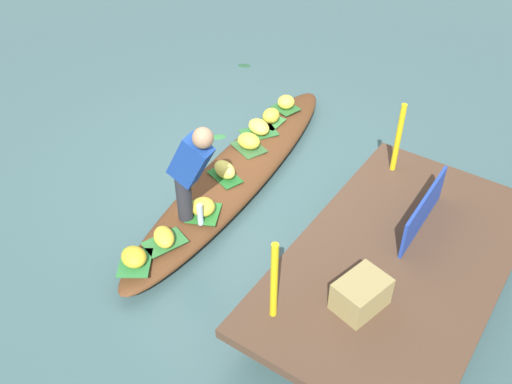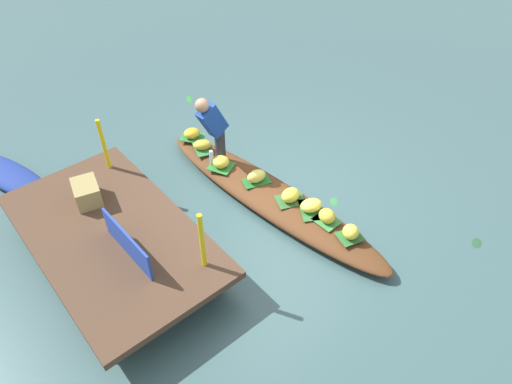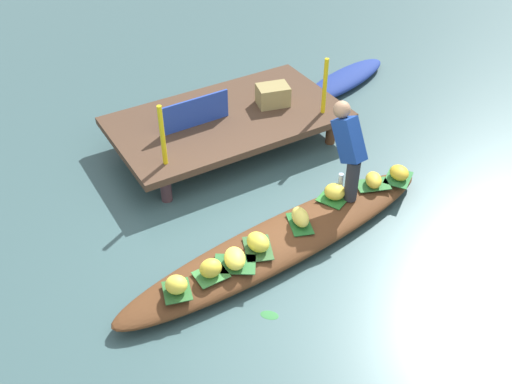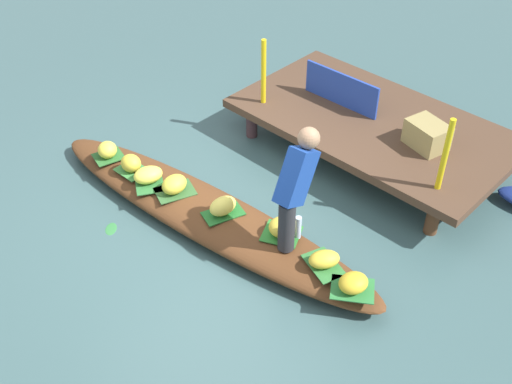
# 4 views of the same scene
# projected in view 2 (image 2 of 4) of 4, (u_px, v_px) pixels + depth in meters

# --- Properties ---
(canal_water) EXTENTS (40.00, 40.00, 0.00)m
(canal_water) POSITION_uv_depth(u_px,v_px,m) (268.00, 202.00, 6.97)
(canal_water) COLOR #395758
(canal_water) RESTS_ON ground
(dock_platform) EXTENTS (3.20, 1.80, 0.47)m
(dock_platform) POSITION_uv_depth(u_px,v_px,m) (112.00, 235.00, 5.92)
(dock_platform) COLOR #4B3425
(dock_platform) RESTS_ON ground
(vendor_boat) EXTENTS (4.30, 1.14, 0.25)m
(vendor_boat) POSITION_uv_depth(u_px,v_px,m) (268.00, 196.00, 6.89)
(vendor_boat) COLOR #553119
(vendor_boat) RESTS_ON ground
(moored_boat) EXTENTS (2.11, 1.08, 0.20)m
(moored_boat) POSITION_uv_depth(u_px,v_px,m) (9.00, 175.00, 7.27)
(moored_boat) COLOR navy
(moored_boat) RESTS_ON ground
(leaf_mat_0) EXTENTS (0.42, 0.48, 0.01)m
(leaf_mat_0) POSITION_uv_depth(u_px,v_px,m) (290.00, 200.00, 6.62)
(leaf_mat_0) COLOR #325E2F
(leaf_mat_0) RESTS_ON vendor_boat
(banana_bunch_0) EXTENTS (0.24, 0.30, 0.19)m
(banana_bunch_0) POSITION_uv_depth(u_px,v_px,m) (291.00, 195.00, 6.56)
(banana_bunch_0) COLOR yellow
(banana_bunch_0) RESTS_ON vendor_boat
(leaf_mat_1) EXTENTS (0.35, 0.38, 0.01)m
(leaf_mat_1) POSITION_uv_depth(u_px,v_px,m) (350.00, 237.00, 6.10)
(leaf_mat_1) COLOR #2B622B
(leaf_mat_1) RESTS_ON vendor_boat
(banana_bunch_1) EXTENTS (0.31, 0.31, 0.18)m
(banana_bunch_1) POSITION_uv_depth(u_px,v_px,m) (351.00, 232.00, 6.04)
(banana_bunch_1) COLOR yellow
(banana_bunch_1) RESTS_ON vendor_boat
(leaf_mat_2) EXTENTS (0.47, 0.38, 0.01)m
(leaf_mat_2) POSITION_uv_depth(u_px,v_px,m) (203.00, 149.00, 7.54)
(leaf_mat_2) COLOR #307234
(leaf_mat_2) RESTS_ON vendor_boat
(banana_bunch_2) EXTENTS (0.33, 0.35, 0.15)m
(banana_bunch_2) POSITION_uv_depth(u_px,v_px,m) (202.00, 145.00, 7.49)
(banana_bunch_2) COLOR gold
(banana_bunch_2) RESTS_ON vendor_boat
(leaf_mat_3) EXTENTS (0.53, 0.49, 0.01)m
(leaf_mat_3) POSITION_uv_depth(u_px,v_px,m) (311.00, 210.00, 6.47)
(leaf_mat_3) COLOR #2C6A32
(leaf_mat_3) RESTS_ON vendor_boat
(banana_bunch_3) EXTENTS (0.32, 0.37, 0.17)m
(banana_bunch_3) POSITION_uv_depth(u_px,v_px,m) (311.00, 205.00, 6.42)
(banana_bunch_3) COLOR #F9E24C
(banana_bunch_3) RESTS_ON vendor_boat
(leaf_mat_4) EXTENTS (0.34, 0.28, 0.01)m
(leaf_mat_4) POSITION_uv_depth(u_px,v_px,m) (326.00, 221.00, 6.31)
(leaf_mat_4) COLOR #3C813D
(leaf_mat_4) RESTS_ON vendor_boat
(banana_bunch_4) EXTENTS (0.24, 0.21, 0.19)m
(banana_bunch_4) POSITION_uv_depth(u_px,v_px,m) (327.00, 216.00, 6.25)
(banana_bunch_4) COLOR gold
(banana_bunch_4) RESTS_ON vendor_boat
(leaf_mat_5) EXTENTS (0.46, 0.45, 0.01)m
(leaf_mat_5) POSITION_uv_depth(u_px,v_px,m) (221.00, 166.00, 7.19)
(leaf_mat_5) COLOR #29742B
(leaf_mat_5) RESTS_ON vendor_boat
(banana_bunch_5) EXTENTS (0.30, 0.30, 0.17)m
(banana_bunch_5) POSITION_uv_depth(u_px,v_px,m) (221.00, 162.00, 7.14)
(banana_bunch_5) COLOR gold
(banana_bunch_5) RESTS_ON vendor_boat
(leaf_mat_6) EXTENTS (0.36, 0.46, 0.01)m
(leaf_mat_6) POSITION_uv_depth(u_px,v_px,m) (256.00, 181.00, 6.93)
(leaf_mat_6) COLOR #206226
(leaf_mat_6) RESTS_ON vendor_boat
(banana_bunch_6) EXTENTS (0.24, 0.32, 0.20)m
(banana_bunch_6) POSITION_uv_depth(u_px,v_px,m) (256.00, 176.00, 6.86)
(banana_bunch_6) COLOR #EDD656
(banana_bunch_6) RESTS_ON vendor_boat
(leaf_mat_7) EXTENTS (0.49, 0.46, 0.01)m
(leaf_mat_7) POSITION_uv_depth(u_px,v_px,m) (192.00, 137.00, 7.77)
(leaf_mat_7) COLOR #2A7336
(leaf_mat_7) RESTS_ON vendor_boat
(banana_bunch_7) EXTENTS (0.30, 0.33, 0.16)m
(banana_bunch_7) POSITION_uv_depth(u_px,v_px,m) (192.00, 133.00, 7.72)
(banana_bunch_7) COLOR gold
(banana_bunch_7) RESTS_ON vendor_boat
(vendor_person) EXTENTS (0.23, 0.52, 1.20)m
(vendor_person) POSITION_uv_depth(u_px,v_px,m) (213.00, 125.00, 6.82)
(vendor_person) COLOR #28282D
(vendor_person) RESTS_ON vendor_boat
(water_bottle) EXTENTS (0.06, 0.06, 0.25)m
(water_bottle) POSITION_uv_depth(u_px,v_px,m) (211.00, 158.00, 7.16)
(water_bottle) COLOR silver
(water_bottle) RESTS_ON vendor_boat
(market_banner) EXTENTS (1.03, 0.05, 0.41)m
(market_banner) POSITION_uv_depth(u_px,v_px,m) (127.00, 243.00, 5.46)
(market_banner) COLOR #213D9C
(market_banner) RESTS_ON dock_platform
(railing_post_west) EXTENTS (0.06, 0.06, 0.82)m
(railing_post_west) POSITION_uv_depth(u_px,v_px,m) (202.00, 241.00, 5.21)
(railing_post_west) COLOR gold
(railing_post_west) RESTS_ON dock_platform
(railing_post_east) EXTENTS (0.06, 0.06, 0.82)m
(railing_post_east) POSITION_uv_depth(u_px,v_px,m) (104.00, 144.00, 6.57)
(railing_post_east) COLOR gold
(railing_post_east) RESTS_ON dock_platform
(produce_crate) EXTENTS (0.51, 0.42, 0.29)m
(produce_crate) POSITION_uv_depth(u_px,v_px,m) (87.00, 192.00, 6.21)
(produce_crate) COLOR #93824D
(produce_crate) RESTS_ON dock_platform
(drifting_plant_0) EXTENTS (0.22, 0.22, 0.01)m
(drifting_plant_0) POSITION_uv_depth(u_px,v_px,m) (334.00, 202.00, 6.97)
(drifting_plant_0) COLOR #30773B
(drifting_plant_0) RESTS_ON ground
(drifting_plant_1) EXTENTS (0.28, 0.21, 0.01)m
(drifting_plant_1) POSITION_uv_depth(u_px,v_px,m) (189.00, 99.00, 9.18)
(drifting_plant_1) COLOR #297C2A
(drifting_plant_1) RESTS_ON ground
(drifting_plant_2) EXTENTS (0.19, 0.24, 0.01)m
(drifting_plant_2) POSITION_uv_depth(u_px,v_px,m) (477.00, 243.00, 6.36)
(drifting_plant_2) COLOR #244D30
(drifting_plant_2) RESTS_ON ground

